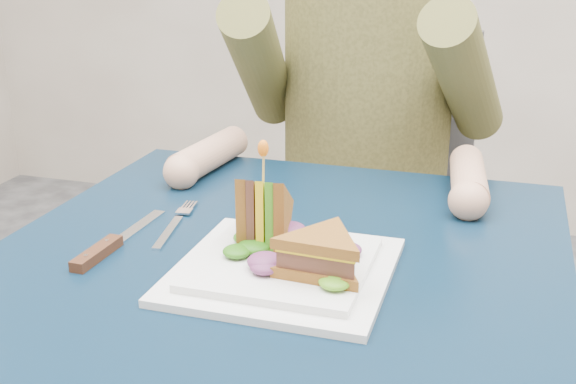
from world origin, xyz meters
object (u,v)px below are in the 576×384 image
(chair, at_px, (371,208))
(plate, at_px, (284,268))
(diner, at_px, (367,49))
(fork, at_px, (174,225))
(sandwich_upright, at_px, (264,217))
(sandwich_flat, at_px, (322,255))
(knife, at_px, (105,248))
(table, at_px, (280,300))

(chair, xyz_separation_m, plate, (0.03, -0.75, 0.20))
(chair, relative_size, diner, 1.25)
(plate, bearing_deg, fork, 152.97)
(diner, relative_size, sandwich_upright, 5.30)
(chair, relative_size, plate, 3.58)
(sandwich_flat, bearing_deg, knife, 176.53)
(chair, xyz_separation_m, diner, (-0.00, -0.11, 0.37))
(diner, bearing_deg, plate, -87.40)
(chair, distance_m, knife, 0.81)
(table, relative_size, plate, 2.88)
(table, xyz_separation_m, diner, (-0.00, 0.56, 0.26))
(plate, relative_size, fork, 1.45)
(chair, height_order, knife, chair)
(plate, relative_size, sandwich_upright, 1.85)
(fork, bearing_deg, knife, -114.00)
(diner, bearing_deg, sandwich_upright, -91.15)
(sandwich_upright, bearing_deg, table, 68.97)
(chair, height_order, fork, chair)
(sandwich_flat, xyz_separation_m, knife, (-0.30, 0.02, -0.04))
(chair, bearing_deg, knife, -105.98)
(plate, xyz_separation_m, knife, (-0.25, -0.01, -0.00))
(plate, bearing_deg, diner, 92.60)
(table, distance_m, knife, 0.25)
(table, height_order, knife, knife)
(sandwich_upright, xyz_separation_m, fork, (-0.16, 0.06, -0.05))
(chair, bearing_deg, fork, -104.58)
(sandwich_flat, xyz_separation_m, fork, (-0.25, 0.13, -0.04))
(plate, xyz_separation_m, sandwich_flat, (0.06, -0.02, 0.04))
(diner, bearing_deg, knife, -108.59)
(sandwich_flat, bearing_deg, chair, 96.19)
(table, distance_m, fork, 0.19)
(diner, distance_m, fork, 0.59)
(table, bearing_deg, sandwich_upright, -111.03)
(diner, relative_size, plate, 2.87)
(diner, distance_m, sandwich_flat, 0.68)
(sandwich_flat, height_order, knife, sandwich_flat)
(table, bearing_deg, knife, -159.09)
(knife, bearing_deg, fork, 66.00)
(plate, bearing_deg, sandwich_flat, -24.44)
(sandwich_flat, distance_m, knife, 0.30)
(table, relative_size, chair, 0.81)
(table, height_order, diner, diner)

